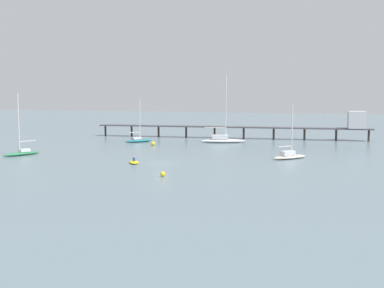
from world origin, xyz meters
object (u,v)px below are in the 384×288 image
sailboat_cream (289,155)px  mooring_buoy_near (153,144)px  dinghy_yellow (134,162)px  pier (285,124)px  mooring_buoy_far (163,174)px  sailboat_white (223,139)px  sailboat_green (22,151)px  sailboat_teal (138,139)px

sailboat_cream → mooring_buoy_near: (-29.78, 11.43, -0.20)m
dinghy_yellow → sailboat_cream: bearing=29.8°
pier → mooring_buoy_far: 57.00m
dinghy_yellow → sailboat_white: bearing=81.7°
sailboat_green → mooring_buoy_near: (15.97, 21.76, -0.26)m
mooring_buoy_far → mooring_buoy_near: bearing=115.2°
sailboat_teal → mooring_buoy_near: sailboat_teal is taller
sailboat_white → mooring_buoy_near: size_ratio=17.86×
sailboat_cream → dinghy_yellow: 26.00m
mooring_buoy_near → dinghy_yellow: bearing=-73.5°
sailboat_green → mooring_buoy_far: (31.95, -12.20, -0.35)m
mooring_buoy_far → sailboat_cream: bearing=58.5°
sailboat_cream → mooring_buoy_near: size_ratio=10.79×
sailboat_white → sailboat_cream: (17.45, -22.14, -0.19)m
pier → mooring_buoy_near: size_ratio=79.09×
sailboat_teal → mooring_buoy_far: size_ratio=14.23×
sailboat_green → sailboat_teal: size_ratio=1.15×
mooring_buoy_near → sailboat_teal: bearing=136.6°
sailboat_green → sailboat_cream: size_ratio=1.20×
sailboat_cream → mooring_buoy_far: (-13.79, -22.53, -0.29)m
mooring_buoy_near → mooring_buoy_far: 37.54m
pier → sailboat_green: sailboat_green is taller
sailboat_teal → mooring_buoy_near: 8.23m
dinghy_yellow → mooring_buoy_far: 13.01m
sailboat_cream → mooring_buoy_near: sailboat_cream is taller
sailboat_green → pier: bearing=47.4°
sailboat_green → mooring_buoy_near: sailboat_green is taller
pier → mooring_buoy_near: (-24.57, -22.29, -3.27)m
sailboat_green → sailboat_cream: (45.74, 10.33, -0.06)m
dinghy_yellow → mooring_buoy_near: size_ratio=4.06×
mooring_buoy_far → sailboat_green: bearing=159.1°
pier → sailboat_green: 59.94m
sailboat_green → sailboat_white: size_ratio=0.73×
pier → sailboat_green: (-40.54, -44.05, -3.01)m
sailboat_green → sailboat_white: (28.30, 32.47, 0.13)m
sailboat_white → dinghy_yellow: size_ratio=4.40×
sailboat_cream → dinghy_yellow: sailboat_cream is taller
sailboat_teal → dinghy_yellow: 32.79m
mooring_buoy_far → sailboat_teal: bearing=119.0°
sailboat_teal → sailboat_cream: sailboat_teal is taller
sailboat_white → sailboat_green: bearing=-131.1°
sailboat_white → sailboat_cream: size_ratio=1.66×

